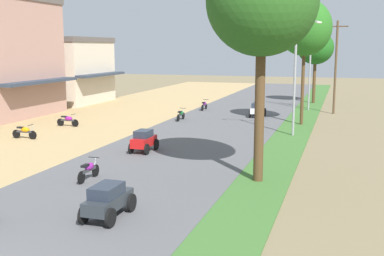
{
  "coord_description": "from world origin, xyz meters",
  "views": [
    {
      "loc": [
        8.94,
        -7.84,
        5.88
      ],
      "look_at": [
        0.87,
        17.54,
        1.38
      ],
      "focal_mm": 44.93,
      "sensor_mm": 36.0,
      "label": 1
    }
  ],
  "objects_px": {
    "parked_motorbike_fifth": "(68,120)",
    "median_tree_third": "(316,48)",
    "car_sedan_white": "(258,109)",
    "median_tree_second": "(305,28)",
    "parked_motorbike_fourth": "(25,131)",
    "streetlamp_near": "(295,69)",
    "motorbike_ahead_third": "(181,114)",
    "utility_pole_near": "(336,66)",
    "car_hatchback_red": "(144,140)",
    "streetlamp_mid": "(310,63)",
    "car_sedan_charcoal": "(108,199)",
    "median_tree_nearest": "(262,2)",
    "motorbike_ahead_fourth": "(204,105)",
    "motorbike_ahead_second": "(89,169)"
  },
  "relations": [
    {
      "from": "median_tree_nearest",
      "to": "utility_pole_near",
      "type": "xyz_separation_m",
      "value": [
        2.63,
        23.93,
        -3.47
      ]
    },
    {
      "from": "car_sedan_charcoal",
      "to": "car_sedan_white",
      "type": "bearing_deg",
      "value": 88.54
    },
    {
      "from": "car_hatchback_red",
      "to": "motorbike_ahead_fourth",
      "type": "height_order",
      "value": "car_hatchback_red"
    },
    {
      "from": "parked_motorbike_fifth",
      "to": "motorbike_ahead_third",
      "type": "bearing_deg",
      "value": 36.98
    },
    {
      "from": "median_tree_nearest",
      "to": "motorbike_ahead_second",
      "type": "relative_size",
      "value": 5.57
    },
    {
      "from": "median_tree_third",
      "to": "motorbike_ahead_fourth",
      "type": "xyz_separation_m",
      "value": [
        -9.34,
        -9.22,
        -5.22
      ]
    },
    {
      "from": "parked_motorbike_fourth",
      "to": "motorbike_ahead_fourth",
      "type": "distance_m",
      "value": 18.57
    },
    {
      "from": "parked_motorbike_fifth",
      "to": "streetlamp_mid",
      "type": "bearing_deg",
      "value": 43.08
    },
    {
      "from": "median_tree_third",
      "to": "utility_pole_near",
      "type": "xyz_separation_m",
      "value": [
        2.24,
        -7.66,
        -1.53
      ]
    },
    {
      "from": "streetlamp_near",
      "to": "utility_pole_near",
      "type": "height_order",
      "value": "utility_pole_near"
    },
    {
      "from": "motorbike_ahead_fourth",
      "to": "parked_motorbike_fifth",
      "type": "bearing_deg",
      "value": -120.3
    },
    {
      "from": "median_tree_nearest",
      "to": "motorbike_ahead_second",
      "type": "bearing_deg",
      "value": -162.44
    },
    {
      "from": "utility_pole_near",
      "to": "motorbike_ahead_third",
      "type": "xyz_separation_m",
      "value": [
        -11.58,
        -8.32,
        -3.69
      ]
    },
    {
      "from": "median_tree_second",
      "to": "motorbike_ahead_fourth",
      "type": "height_order",
      "value": "median_tree_second"
    },
    {
      "from": "car_hatchback_red",
      "to": "motorbike_ahead_fourth",
      "type": "bearing_deg",
      "value": 95.65
    },
    {
      "from": "streetlamp_mid",
      "to": "car_sedan_charcoal",
      "type": "height_order",
      "value": "streetlamp_mid"
    },
    {
      "from": "utility_pole_near",
      "to": "car_hatchback_red",
      "type": "xyz_separation_m",
      "value": [
        -9.75,
        -20.06,
        -3.52
      ]
    },
    {
      "from": "median_tree_second",
      "to": "motorbike_ahead_fourth",
      "type": "xyz_separation_m",
      "value": [
        -9.39,
        5.82,
        -6.71
      ]
    },
    {
      "from": "median_tree_third",
      "to": "parked_motorbike_fourth",
      "type": "bearing_deg",
      "value": -121.78
    },
    {
      "from": "median_tree_third",
      "to": "motorbike_ahead_third",
      "type": "height_order",
      "value": "median_tree_third"
    },
    {
      "from": "parked_motorbike_fifth",
      "to": "median_tree_second",
      "type": "distance_m",
      "value": 18.83
    },
    {
      "from": "streetlamp_mid",
      "to": "utility_pole_near",
      "type": "relative_size",
      "value": 0.92
    },
    {
      "from": "streetlamp_near",
      "to": "car_sedan_charcoal",
      "type": "distance_m",
      "value": 18.88
    },
    {
      "from": "streetlamp_mid",
      "to": "parked_motorbike_fifth",
      "type": "bearing_deg",
      "value": -136.92
    },
    {
      "from": "streetlamp_near",
      "to": "motorbike_ahead_third",
      "type": "xyz_separation_m",
      "value": [
        -9.26,
        3.91,
        -3.87
      ]
    },
    {
      "from": "parked_motorbike_fourth",
      "to": "car_sedan_white",
      "type": "xyz_separation_m",
      "value": [
        12.55,
        14.24,
        0.19
      ]
    },
    {
      "from": "car_sedan_white",
      "to": "streetlamp_near",
      "type": "bearing_deg",
      "value": -64.2
    },
    {
      "from": "car_sedan_white",
      "to": "motorbike_ahead_fourth",
      "type": "height_order",
      "value": "car_sedan_white"
    },
    {
      "from": "parked_motorbike_fourth",
      "to": "car_sedan_charcoal",
      "type": "relative_size",
      "value": 0.8
    },
    {
      "from": "motorbike_ahead_third",
      "to": "motorbike_ahead_fourth",
      "type": "height_order",
      "value": "same"
    },
    {
      "from": "streetlamp_near",
      "to": "motorbike_ahead_second",
      "type": "relative_size",
      "value": 4.21
    },
    {
      "from": "median_tree_second",
      "to": "car_sedan_charcoal",
      "type": "relative_size",
      "value": 4.13
    },
    {
      "from": "parked_motorbike_fifth",
      "to": "median_tree_third",
      "type": "xyz_separation_m",
      "value": [
        16.39,
        21.29,
        5.24
      ]
    },
    {
      "from": "parked_motorbike_fifth",
      "to": "car_sedan_charcoal",
      "type": "distance_m",
      "value": 20.43
    },
    {
      "from": "streetlamp_mid",
      "to": "median_tree_third",
      "type": "bearing_deg",
      "value": 89.24
    },
    {
      "from": "car_sedan_charcoal",
      "to": "car_hatchback_red",
      "type": "bearing_deg",
      "value": 106.67
    },
    {
      "from": "median_tree_third",
      "to": "motorbike_ahead_third",
      "type": "distance_m",
      "value": 19.23
    },
    {
      "from": "utility_pole_near",
      "to": "motorbike_ahead_fourth",
      "type": "distance_m",
      "value": 12.25
    },
    {
      "from": "car_hatchback_red",
      "to": "median_tree_nearest",
      "type": "bearing_deg",
      "value": -28.51
    },
    {
      "from": "streetlamp_mid",
      "to": "streetlamp_near",
      "type": "bearing_deg",
      "value": -90.0
    },
    {
      "from": "median_tree_nearest",
      "to": "motorbike_ahead_fourth",
      "type": "relative_size",
      "value": 5.57
    },
    {
      "from": "car_hatchback_red",
      "to": "motorbike_ahead_fourth",
      "type": "xyz_separation_m",
      "value": [
        -1.83,
        18.5,
        -0.17
      ]
    },
    {
      "from": "parked_motorbike_fifth",
      "to": "car_hatchback_red",
      "type": "relative_size",
      "value": 0.9
    },
    {
      "from": "median_tree_third",
      "to": "motorbike_ahead_third",
      "type": "xyz_separation_m",
      "value": [
        -9.34,
        -15.98,
        -5.22
      ]
    },
    {
      "from": "parked_motorbike_fifth",
      "to": "car_sedan_white",
      "type": "xyz_separation_m",
      "value": [
        12.58,
        9.11,
        0.19
      ]
    },
    {
      "from": "median_tree_third",
      "to": "car_sedan_white",
      "type": "bearing_deg",
      "value": -107.38
    },
    {
      "from": "motorbike_ahead_third",
      "to": "median_tree_third",
      "type": "bearing_deg",
      "value": 59.69
    },
    {
      "from": "utility_pole_near",
      "to": "car_sedan_white",
      "type": "distance_m",
      "value": 8.33
    },
    {
      "from": "parked_motorbike_fourth",
      "to": "parked_motorbike_fifth",
      "type": "relative_size",
      "value": 1.0
    },
    {
      "from": "median_tree_nearest",
      "to": "car_hatchback_red",
      "type": "bearing_deg",
      "value": 151.49
    }
  ]
}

